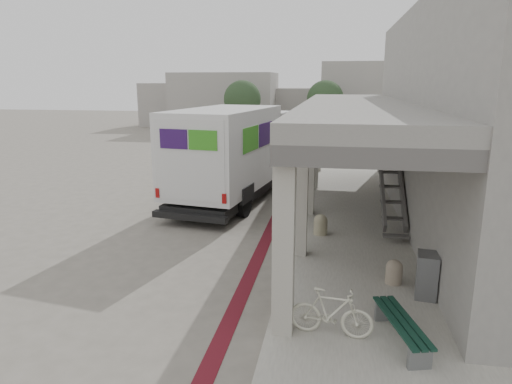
% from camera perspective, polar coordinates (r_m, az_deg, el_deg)
% --- Properties ---
extents(ground, '(120.00, 120.00, 0.00)m').
position_cam_1_polar(ground, '(12.44, -4.57, -8.43)').
color(ground, '#6C675D').
rests_on(ground, ground).
extents(bike_lane_stripe, '(0.35, 40.00, 0.01)m').
position_cam_1_polar(bike_lane_stripe, '(14.09, 1.40, -5.68)').
color(bike_lane_stripe, '#5C121C').
rests_on(bike_lane_stripe, ground).
extents(sidewalk, '(4.40, 28.00, 0.12)m').
position_cam_1_polar(sidewalk, '(12.12, 14.32, -9.14)').
color(sidewalk, gray).
rests_on(sidewalk, ground).
extents(transit_building, '(7.60, 17.00, 7.00)m').
position_cam_1_polar(transit_building, '(16.19, 23.96, 8.01)').
color(transit_building, gray).
rests_on(transit_building, ground).
extents(distant_backdrop, '(28.00, 10.00, 6.50)m').
position_cam_1_polar(distant_backdrop, '(47.44, 2.82, 11.26)').
color(distant_backdrop, '#989590').
rests_on(distant_backdrop, ground).
extents(tree_left, '(3.20, 3.20, 4.80)m').
position_cam_1_polar(tree_left, '(39.98, -1.72, 11.51)').
color(tree_left, '#38281C').
rests_on(tree_left, ground).
extents(tree_mid, '(3.20, 3.20, 4.80)m').
position_cam_1_polar(tree_mid, '(41.20, 8.64, 11.43)').
color(tree_mid, '#38281C').
rests_on(tree_mid, ground).
extents(tree_right, '(3.20, 3.20, 4.80)m').
position_cam_1_polar(tree_right, '(40.81, 20.10, 10.75)').
color(tree_right, '#38281C').
rests_on(tree_right, ground).
extents(fedex_truck, '(3.92, 8.95, 3.69)m').
position_cam_1_polar(fedex_truck, '(18.32, -2.65, 5.15)').
color(fedex_truck, black).
rests_on(fedex_truck, ground).
extents(bench, '(0.87, 1.91, 0.44)m').
position_cam_1_polar(bench, '(8.83, 17.71, -15.71)').
color(bench, slate).
rests_on(bench, sidewalk).
extents(bollard_near, '(0.38, 0.38, 0.57)m').
position_cam_1_polar(bollard_near, '(11.13, 16.88, -9.49)').
color(bollard_near, gray).
rests_on(bollard_near, sidewalk).
extents(bollard_far, '(0.42, 0.42, 0.63)m').
position_cam_1_polar(bollard_far, '(14.06, 8.07, -4.01)').
color(bollard_far, tan).
rests_on(bollard_far, sidewalk).
extents(utility_cabinet, '(0.53, 0.65, 0.98)m').
position_cam_1_polar(utility_cabinet, '(10.63, 20.58, -9.73)').
color(utility_cabinet, slate).
rests_on(utility_cabinet, sidewalk).
extents(bicycle_cream, '(1.57, 0.60, 0.92)m').
position_cam_1_polar(bicycle_cream, '(8.68, 9.39, -14.63)').
color(bicycle_cream, beige).
rests_on(bicycle_cream, sidewalk).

